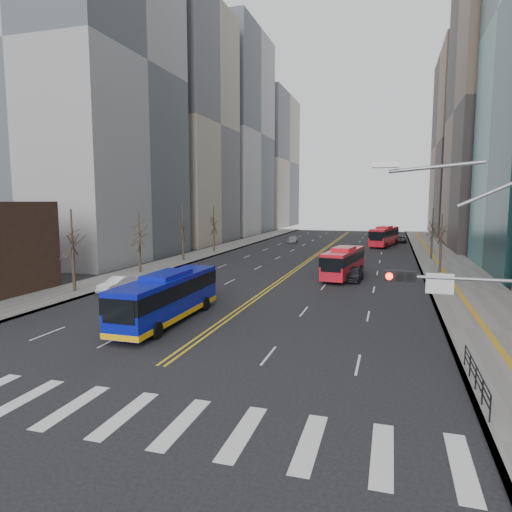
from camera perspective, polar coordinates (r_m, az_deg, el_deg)
ground at (r=19.64m, az=-19.14°, el=-17.80°), size 220.00×220.00×0.00m
sidewalk_right at (r=60.28m, az=22.95°, el=-1.24°), size 7.00×130.00×0.15m
sidewalk_left at (r=65.77m, az=-7.94°, el=-0.11°), size 5.00×130.00×0.15m
crosswalk at (r=19.63m, az=-19.14°, el=-17.79°), size 26.70×4.00×0.01m
centerline at (r=70.63m, az=7.80°, el=0.32°), size 0.55×100.00×0.01m
office_towers at (r=85.01m, az=9.63°, el=17.60°), size 83.00×134.00×58.00m
signal_mast at (r=16.95m, az=26.86°, el=-4.83°), size 5.37×0.37×9.39m
pedestrian_railing at (r=21.92m, az=25.80°, el=-13.14°), size 0.06×6.06×1.02m
street_trees at (r=52.16m, az=-3.46°, el=3.41°), size 35.20×47.20×7.60m
blue_bus at (r=31.14m, az=-11.03°, el=-4.92°), size 2.70×11.46×3.35m
red_bus_near at (r=48.77m, az=10.88°, el=-0.56°), size 3.71×10.42×3.26m
red_bus_far at (r=83.95m, az=15.74°, el=2.53°), size 4.99×11.58×3.58m
car_white at (r=42.45m, az=-16.84°, el=-3.41°), size 2.16×4.32×1.36m
car_dark_mid at (r=47.13m, az=12.08°, el=-2.18°), size 1.96×4.41×1.48m
car_silver at (r=87.58m, az=4.57°, el=2.05°), size 2.10×4.45×1.25m
car_dark_far at (r=92.32m, az=17.69°, el=1.99°), size 2.21×4.51×1.24m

